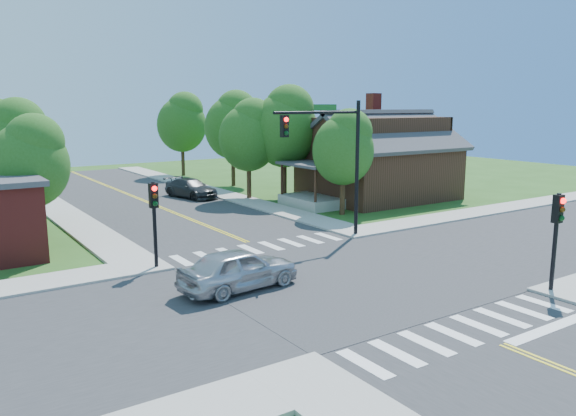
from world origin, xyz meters
TOP-DOWN VIEW (x-y plane):
  - ground at (0.00, 0.00)m, footprint 100.00×100.00m
  - road_ns at (0.00, 0.00)m, footprint 10.00×90.00m
  - road_ew at (0.00, 0.00)m, footprint 90.00×10.00m
  - intersection_patch at (0.00, 0.00)m, footprint 10.20×10.20m
  - sidewalk_ne at (15.82, 15.82)m, footprint 40.00×40.00m
  - crosswalk_north at (0.00, 6.20)m, footprint 8.85×2.00m
  - crosswalk_south at (0.00, -6.20)m, footprint 8.85×2.00m
  - centerline at (0.00, 0.00)m, footprint 0.30×90.00m
  - stop_bar at (2.50, -7.60)m, footprint 4.60×0.45m
  - signal_mast_ne at (3.91, 5.59)m, footprint 5.30×0.42m
  - signal_pole_se at (5.60, -5.62)m, footprint 0.34×0.42m
  - signal_pole_nw at (-5.60, 5.58)m, footprint 0.34×0.42m
  - house_ne at (15.11, 14.23)m, footprint 13.05×8.80m
  - tree_e_a at (8.96, 10.69)m, footprint 3.99×3.79m
  - tree_e_b at (9.19, 17.77)m, footprint 4.98×4.73m
  - tree_e_c at (9.37, 26.15)m, footprint 4.86×4.62m
  - tree_e_d at (8.70, 35.44)m, footprint 4.88×4.63m
  - tree_w_a at (-8.99, 13.31)m, footprint 3.88×3.68m
  - tree_w_b at (-8.76, 19.47)m, footprint 4.37×4.15m
  - tree_house at (6.89, 19.09)m, footprint 4.42×4.20m
  - tree_bldg at (-8.38, 17.67)m, footprint 3.53×3.35m
  - car_silver at (-3.98, 1.22)m, footprint 2.80×5.10m
  - car_dgrey at (3.50, 22.23)m, footprint 4.14×5.76m

SIDE VIEW (x-z plane):
  - ground at x=0.00m, z-range 0.00..0.00m
  - intersection_patch at x=0.00m, z-range -0.03..0.03m
  - stop_bar at x=2.50m, z-range -0.05..0.05m
  - road_ns at x=0.00m, z-range 0.00..0.04m
  - road_ew at x=0.00m, z-range 0.01..0.04m
  - crosswalk_north at x=0.00m, z-range 0.04..0.05m
  - crosswalk_south at x=0.00m, z-range 0.04..0.05m
  - centerline at x=0.00m, z-range 0.04..0.05m
  - sidewalk_ne at x=15.82m, z-range 0.00..0.14m
  - car_dgrey at x=3.50m, z-range 0.00..1.42m
  - car_silver at x=-3.98m, z-range 0.00..1.61m
  - signal_pole_se at x=5.60m, z-range 0.76..4.56m
  - signal_pole_nw at x=-5.60m, z-range 0.76..4.56m
  - house_ne at x=15.11m, z-range -0.23..6.88m
  - tree_bldg at x=-8.38m, z-range 0.92..6.92m
  - tree_w_a at x=-8.99m, z-range 1.02..7.61m
  - tree_e_a at x=8.96m, z-range 1.05..7.83m
  - signal_mast_ne at x=3.91m, z-range 1.25..8.45m
  - tree_w_b at x=-8.76m, z-range 1.15..8.58m
  - tree_house at x=6.89m, z-range 1.16..8.67m
  - tree_e_c at x=9.37m, z-range 1.28..9.55m
  - tree_e_d at x=8.70m, z-range 1.29..9.57m
  - tree_e_b at x=9.19m, z-range 1.32..9.79m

